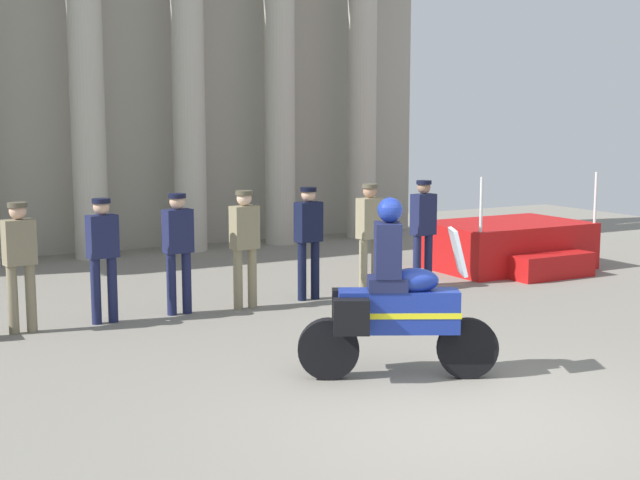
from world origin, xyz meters
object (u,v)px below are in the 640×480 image
(officer_in_row_3, at_px, (245,239))
(officer_in_row_4, at_px, (309,234))
(officer_in_row_5, at_px, (370,229))
(officer_in_row_6, at_px, (423,224))
(officer_in_row_0, at_px, (20,256))
(motorcycle_with_rider, at_px, (392,304))
(reviewing_stand, at_px, (510,246))
(officer_in_row_1, at_px, (103,250))
(officer_in_row_2, at_px, (178,243))

(officer_in_row_3, distance_m, officer_in_row_4, 1.07)
(officer_in_row_5, distance_m, officer_in_row_6, 1.04)
(officer_in_row_0, bearing_deg, officer_in_row_4, 173.55)
(motorcycle_with_rider, bearing_deg, officer_in_row_5, 88.93)
(reviewing_stand, xyz_separation_m, officer_in_row_4, (-4.40, -0.65, 0.59))
(officer_in_row_3, distance_m, motorcycle_with_rider, 3.83)
(officer_in_row_1, distance_m, officer_in_row_2, 1.04)
(officer_in_row_2, xyz_separation_m, officer_in_row_6, (4.12, 0.06, 0.01))
(officer_in_row_2, bearing_deg, reviewing_stand, 178.51)
(motorcycle_with_rider, bearing_deg, officer_in_row_3, 117.27)
(officer_in_row_0, relative_size, officer_in_row_6, 0.98)
(officer_in_row_6, bearing_deg, officer_in_row_1, -6.24)
(officer_in_row_4, distance_m, officer_in_row_6, 2.11)
(officer_in_row_5, bearing_deg, reviewing_stand, -176.42)
(officer_in_row_3, height_order, officer_in_row_6, officer_in_row_6)
(officer_in_row_2, relative_size, officer_in_row_6, 0.99)
(officer_in_row_6, relative_size, motorcycle_with_rider, 0.89)
(reviewing_stand, bearing_deg, motorcycle_with_rider, -140.45)
(officer_in_row_0, xyz_separation_m, motorcycle_with_rider, (2.99, -3.85, -0.18))
(officer_in_row_5, relative_size, officer_in_row_6, 0.99)
(officer_in_row_3, height_order, officer_in_row_4, officer_in_row_3)
(reviewing_stand, bearing_deg, officer_in_row_4, -171.62)
(officer_in_row_0, xyz_separation_m, officer_in_row_3, (3.04, -0.03, 0.01))
(officer_in_row_3, bearing_deg, officer_in_row_2, -12.90)
(officer_in_row_5, xyz_separation_m, motorcycle_with_rider, (-2.18, -3.92, -0.19))
(officer_in_row_3, relative_size, officer_in_row_6, 0.99)
(officer_in_row_0, bearing_deg, officer_in_row_6, 173.93)
(reviewing_stand, relative_size, officer_in_row_2, 1.63)
(officer_in_row_1, height_order, officer_in_row_4, officer_in_row_4)
(officer_in_row_1, height_order, officer_in_row_2, officer_in_row_2)
(reviewing_stand, xyz_separation_m, officer_in_row_1, (-7.46, -0.67, 0.58))
(officer_in_row_0, height_order, officer_in_row_2, officer_in_row_2)
(officer_in_row_2, bearing_deg, officer_in_row_4, 172.56)
(reviewing_stand, bearing_deg, officer_in_row_6, -165.81)
(officer_in_row_4, height_order, officer_in_row_5, officer_in_row_5)
(reviewing_stand, bearing_deg, officer_in_row_2, -174.30)
(officer_in_row_3, bearing_deg, officer_in_row_5, 175.50)
(officer_in_row_1, distance_m, officer_in_row_6, 5.16)
(officer_in_row_2, relative_size, motorcycle_with_rider, 0.88)
(officer_in_row_0, bearing_deg, officer_in_row_5, 173.56)
(officer_in_row_0, distance_m, officer_in_row_4, 4.11)
(officer_in_row_3, distance_m, officer_in_row_6, 3.17)
(officer_in_row_2, distance_m, officer_in_row_4, 2.01)
(reviewing_stand, distance_m, officer_in_row_0, 8.56)
(officer_in_row_0, height_order, officer_in_row_6, officer_in_row_6)
(reviewing_stand, height_order, officer_in_row_1, reviewing_stand)
(reviewing_stand, height_order, officer_in_row_4, reviewing_stand)
(officer_in_row_0, bearing_deg, motorcycle_with_rider, 120.64)
(officer_in_row_6, bearing_deg, officer_in_row_4, -5.34)
(officer_in_row_2, height_order, officer_in_row_4, officer_in_row_4)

